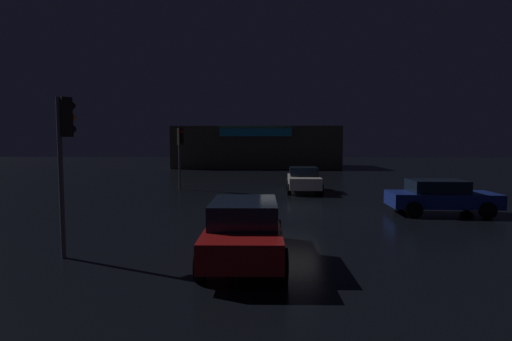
# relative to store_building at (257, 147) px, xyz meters

# --- Properties ---
(ground_plane) EXTENTS (120.00, 120.00, 0.00)m
(ground_plane) POSITION_rel_store_building_xyz_m (2.28, -30.15, -2.38)
(ground_plane) COLOR black
(store_building) EXTENTS (18.87, 9.70, 4.75)m
(store_building) POSITION_rel_store_building_xyz_m (0.00, 0.00, 0.00)
(store_building) COLOR brown
(store_building) RESTS_ON ground
(traffic_signal_main) EXTENTS (0.42, 0.43, 3.84)m
(traffic_signal_main) POSITION_rel_store_building_xyz_m (-4.09, -23.03, 0.49)
(traffic_signal_main) COLOR #595B60
(traffic_signal_main) RESTS_ON ground
(traffic_signal_opposite) EXTENTS (0.41, 0.43, 4.09)m
(traffic_signal_opposite) POSITION_rel_store_building_xyz_m (-3.82, -37.08, 0.68)
(traffic_signal_opposite) COLOR #595B60
(traffic_signal_opposite) RESTS_ON ground
(car_near) EXTENTS (2.08, 3.90, 1.48)m
(car_near) POSITION_rel_store_building_xyz_m (3.46, -23.79, -1.62)
(car_near) COLOR silver
(car_near) RESTS_ON ground
(car_far) EXTENTS (2.05, 4.60, 1.53)m
(car_far) POSITION_rel_store_building_xyz_m (0.75, -37.19, -1.58)
(car_far) COLOR #A51414
(car_far) RESTS_ON ground
(car_crossing) EXTENTS (4.29, 2.05, 1.42)m
(car_crossing) POSITION_rel_store_building_xyz_m (8.45, -30.74, -1.64)
(car_crossing) COLOR navy
(car_crossing) RESTS_ON ground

